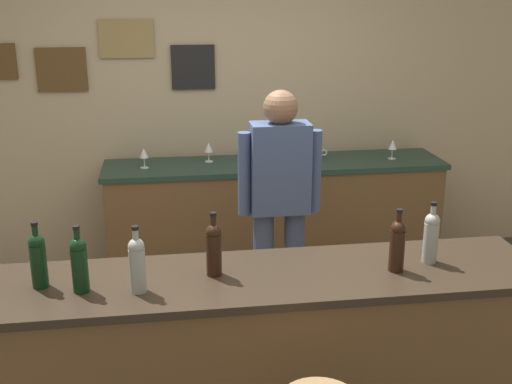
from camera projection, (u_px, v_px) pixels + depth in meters
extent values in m
cube|color=tan|center=(219.00, 92.00, 5.08)|extent=(6.00, 0.06, 2.80)
cube|color=brown|center=(62.00, 70.00, 4.81)|extent=(0.37, 0.02, 0.33)
cube|color=#997F4C|center=(126.00, 39.00, 4.81)|extent=(0.41, 0.02, 0.29)
cube|color=black|center=(193.00, 67.00, 4.94)|extent=(0.34, 0.02, 0.34)
cube|color=brown|center=(266.00, 364.00, 3.08)|extent=(2.58, 0.57, 0.88)
cube|color=#2D2319|center=(266.00, 278.00, 2.94)|extent=(2.63, 0.60, 0.04)
cube|color=brown|center=(275.00, 219.00, 5.07)|extent=(2.60, 0.53, 0.86)
cube|color=#1E382D|center=(275.00, 165.00, 4.93)|extent=(2.65, 0.56, 0.04)
cylinder|color=#384766|center=(294.00, 273.00, 4.10)|extent=(0.13, 0.13, 0.86)
cylinder|color=#384766|center=(263.00, 275.00, 4.07)|extent=(0.13, 0.13, 0.86)
cube|color=#3F517A|center=(280.00, 168.00, 3.87)|extent=(0.36, 0.20, 0.56)
sphere|color=brown|center=(281.00, 107.00, 3.75)|extent=(0.21, 0.21, 0.21)
cylinder|color=#3F517A|center=(315.00, 171.00, 3.91)|extent=(0.08, 0.08, 0.52)
cylinder|color=#3F517A|center=(244.00, 174.00, 3.85)|extent=(0.08, 0.08, 0.52)
cylinder|color=black|center=(39.00, 266.00, 2.78)|extent=(0.07, 0.07, 0.20)
sphere|color=black|center=(36.00, 242.00, 2.75)|extent=(0.07, 0.07, 0.07)
cylinder|color=black|center=(35.00, 235.00, 2.74)|extent=(0.03, 0.03, 0.09)
cylinder|color=black|center=(34.00, 224.00, 2.72)|extent=(0.03, 0.03, 0.02)
cylinder|color=black|center=(80.00, 270.00, 2.74)|extent=(0.07, 0.07, 0.20)
sphere|color=black|center=(78.00, 246.00, 2.71)|extent=(0.07, 0.07, 0.07)
cylinder|color=black|center=(77.00, 239.00, 2.70)|extent=(0.03, 0.03, 0.09)
cylinder|color=black|center=(76.00, 228.00, 2.68)|extent=(0.03, 0.03, 0.02)
cylinder|color=#999E99|center=(138.00, 271.00, 2.74)|extent=(0.07, 0.07, 0.20)
sphere|color=#999E99|center=(136.00, 246.00, 2.70)|extent=(0.07, 0.07, 0.07)
cylinder|color=#999E99|center=(136.00, 239.00, 2.69)|extent=(0.03, 0.03, 0.09)
cylinder|color=black|center=(135.00, 228.00, 2.68)|extent=(0.03, 0.03, 0.02)
cylinder|color=black|center=(214.00, 255.00, 2.90)|extent=(0.07, 0.07, 0.20)
sphere|color=black|center=(213.00, 232.00, 2.87)|extent=(0.07, 0.07, 0.07)
cylinder|color=black|center=(213.00, 225.00, 2.86)|extent=(0.03, 0.03, 0.09)
cylinder|color=black|center=(213.00, 214.00, 2.84)|extent=(0.03, 0.03, 0.02)
cylinder|color=black|center=(397.00, 251.00, 2.94)|extent=(0.07, 0.07, 0.20)
sphere|color=black|center=(398.00, 228.00, 2.91)|extent=(0.07, 0.07, 0.07)
cylinder|color=black|center=(399.00, 222.00, 2.90)|extent=(0.03, 0.03, 0.09)
cylinder|color=black|center=(400.00, 211.00, 2.88)|extent=(0.03, 0.03, 0.02)
cylinder|color=#999E99|center=(430.00, 243.00, 3.04)|extent=(0.07, 0.07, 0.20)
sphere|color=#999E99|center=(432.00, 221.00, 3.00)|extent=(0.07, 0.07, 0.07)
cylinder|color=#999E99|center=(433.00, 214.00, 2.99)|extent=(0.03, 0.03, 0.09)
cylinder|color=black|center=(434.00, 204.00, 2.98)|extent=(0.03, 0.03, 0.02)
cylinder|color=silver|center=(145.00, 168.00, 4.77)|extent=(0.06, 0.06, 0.00)
cylinder|color=silver|center=(144.00, 162.00, 4.75)|extent=(0.01, 0.01, 0.07)
cone|color=silver|center=(144.00, 153.00, 4.73)|extent=(0.07, 0.07, 0.08)
cylinder|color=silver|center=(209.00, 161.00, 4.94)|extent=(0.06, 0.06, 0.00)
cylinder|color=silver|center=(209.00, 156.00, 4.93)|extent=(0.01, 0.01, 0.07)
cone|color=silver|center=(209.00, 147.00, 4.90)|extent=(0.07, 0.07, 0.08)
cylinder|color=silver|center=(243.00, 161.00, 4.94)|extent=(0.06, 0.06, 0.00)
cylinder|color=silver|center=(243.00, 156.00, 4.93)|extent=(0.01, 0.01, 0.07)
cone|color=silver|center=(243.00, 147.00, 4.91)|extent=(0.07, 0.07, 0.08)
cylinder|color=silver|center=(303.00, 158.00, 5.04)|extent=(0.06, 0.06, 0.00)
cylinder|color=silver|center=(303.00, 153.00, 5.03)|extent=(0.01, 0.01, 0.07)
cone|color=silver|center=(303.00, 144.00, 5.00)|extent=(0.07, 0.07, 0.08)
cylinder|color=silver|center=(392.00, 159.00, 5.02)|extent=(0.06, 0.06, 0.00)
cylinder|color=silver|center=(392.00, 154.00, 5.01)|extent=(0.01, 0.01, 0.07)
cone|color=silver|center=(393.00, 144.00, 4.99)|extent=(0.07, 0.07, 0.08)
cylinder|color=silver|center=(317.00, 153.00, 5.00)|extent=(0.08, 0.08, 0.09)
torus|color=silver|center=(324.00, 153.00, 5.01)|extent=(0.06, 0.01, 0.06)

